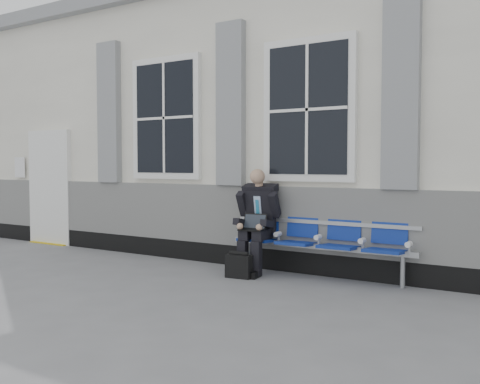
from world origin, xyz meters
The scene contains 5 objects.
ground centered at (0.00, 0.00, 0.00)m, with size 70.00×70.00×0.00m, color slate.
station_building centered at (-0.02, 3.47, 2.22)m, with size 14.40×4.40×4.49m.
bench centered at (0.59, 1.32, 0.55)m, with size 2.60×0.47×0.91m.
businessman centered at (-0.29, 1.19, 0.78)m, with size 0.61×0.82×1.45m.
briefcase centered at (-0.32, 0.73, 0.16)m, with size 0.36×0.18×0.36m.
Camera 1 is at (3.42, -5.23, 1.51)m, focal length 40.00 mm.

